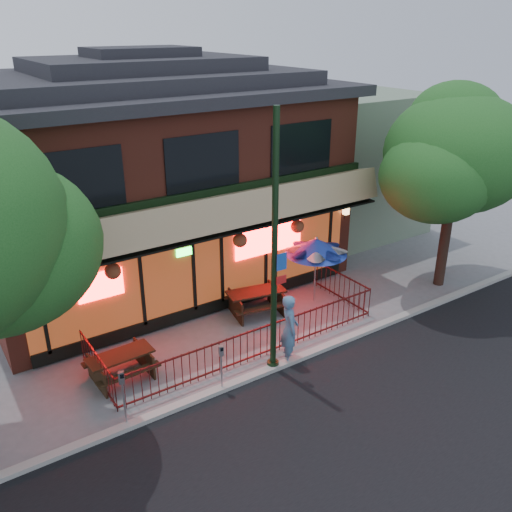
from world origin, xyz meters
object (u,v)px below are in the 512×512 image
(street_light, at_px, (274,263))
(pedestrian, at_px, (290,329))
(picnic_table_right, at_px, (256,298))
(picnic_table_left, at_px, (121,362))
(parking_meter_far, at_px, (123,390))
(street_tree_right, at_px, (457,147))
(parking_meter_near, at_px, (221,361))
(patio_umbrella, at_px, (316,246))

(street_light, bearing_deg, pedestrian, 5.23)
(picnic_table_right, bearing_deg, picnic_table_left, -169.11)
(picnic_table_left, bearing_deg, parking_meter_far, -107.94)
(picnic_table_right, bearing_deg, parking_meter_far, -153.11)
(street_light, distance_m, picnic_table_right, 4.06)
(street_light, relative_size, street_tree_right, 1.00)
(street_light, bearing_deg, street_tree_right, 7.01)
(street_tree_right, bearing_deg, parking_meter_far, -175.39)
(street_light, relative_size, parking_meter_near, 5.27)
(street_light, height_order, street_tree_right, street_tree_right)
(street_light, distance_m, picnic_table_left, 4.85)
(street_light, bearing_deg, patio_umbrella, 35.25)
(picnic_table_left, xyz_separation_m, picnic_table_right, (4.92, 0.95, 0.04))
(street_tree_right, bearing_deg, picnic_table_right, 164.89)
(street_tree_right, xyz_separation_m, picnic_table_right, (-6.72, 1.81, -4.43))
(patio_umbrella, height_order, parking_meter_near, patio_umbrella)
(picnic_table_left, xyz_separation_m, patio_umbrella, (7.03, 0.57, 1.50))
(parking_meter_near, bearing_deg, patio_umbrella, 26.15)
(street_tree_right, height_order, parking_meter_far, street_tree_right)
(parking_meter_far, bearing_deg, parking_meter_near, -1.80)
(parking_meter_far, bearing_deg, picnic_table_left, 72.06)
(parking_meter_near, bearing_deg, pedestrian, 3.33)
(pedestrian, bearing_deg, street_light, 120.22)
(picnic_table_right, bearing_deg, pedestrian, -105.10)
(pedestrian, distance_m, parking_meter_near, 2.25)
(street_tree_right, distance_m, parking_meter_near, 10.57)
(street_light, relative_size, picnic_table_left, 3.99)
(street_tree_right, relative_size, patio_umbrella, 3.02)
(pedestrian, bearing_deg, street_tree_right, -57.86)
(patio_umbrella, bearing_deg, parking_meter_near, -153.85)
(parking_meter_far, bearing_deg, picnic_table_right, 26.89)
(picnic_table_right, bearing_deg, parking_meter_near, -136.01)
(street_light, distance_m, street_tree_right, 8.30)
(street_tree_right, distance_m, patio_umbrella, 5.68)
(picnic_table_right, distance_m, patio_umbrella, 2.59)
(picnic_table_right, distance_m, parking_meter_far, 6.21)
(pedestrian, distance_m, parking_meter_far, 4.78)
(picnic_table_left, bearing_deg, street_light, -27.25)
(pedestrian, bearing_deg, parking_meter_far, 115.59)
(parking_meter_near, bearing_deg, street_tree_right, 6.27)
(picnic_table_left, distance_m, picnic_table_right, 5.01)
(picnic_table_left, xyz_separation_m, pedestrian, (4.18, -1.80, 0.53))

